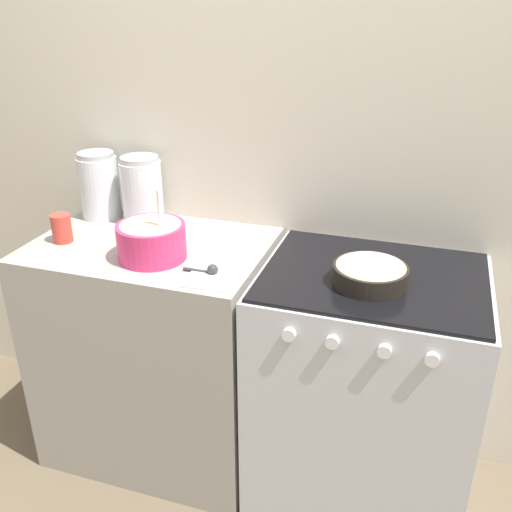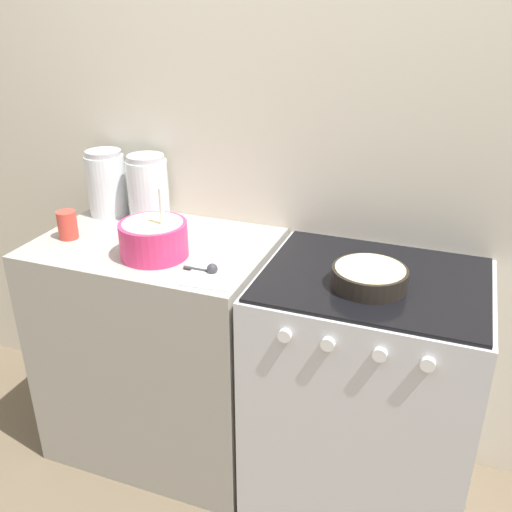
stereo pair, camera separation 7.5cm
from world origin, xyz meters
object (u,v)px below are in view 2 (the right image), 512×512
Objects in this scene: mixing_bowl at (154,237)px; baking_pan at (369,277)px; storage_jar_middle at (148,193)px; stove at (363,393)px; tin_can at (67,225)px; storage_jar_left at (107,187)px.

mixing_bowl is 0.72m from baking_pan.
storage_jar_middle is (-0.91, 0.26, 0.08)m from baking_pan.
mixing_bowl reaches higher than stove.
tin_can is (-1.09, -0.01, 0.02)m from baking_pan.
baking_pan is 0.89× the size of storage_jar_left.
tin_can is (-0.18, -0.27, -0.06)m from storage_jar_middle.
storage_jar_left reaches higher than tin_can.
mixing_bowl is at bearing -57.44° from storage_jar_middle.
baking_pan is 0.95m from storage_jar_middle.
storage_jar_middle is at bearing 168.15° from stove.
mixing_bowl is 0.95× the size of storage_jar_middle.
mixing_bowl is 0.95× the size of storage_jar_left.
baking_pan is at bearing -13.29° from storage_jar_left.
tin_can is (-1.10, -0.08, 0.50)m from stove.
storage_jar_middle reaches higher than mixing_bowl.
tin_can is at bearing -89.13° from storage_jar_left.
tin_can is at bearing -176.08° from stove.
stove is 3.69× the size of mixing_bowl.
stove is 3.93× the size of baking_pan.
tin_can is at bearing -179.54° from baking_pan.
mixing_bowl is (-0.73, -0.10, 0.52)m from stove.
storage_jar_left is at bearing 90.87° from tin_can.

